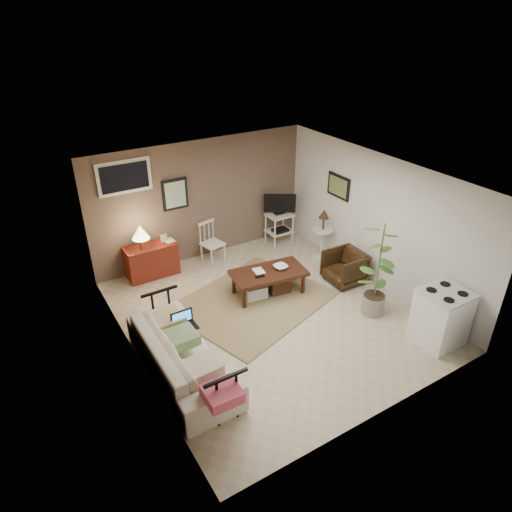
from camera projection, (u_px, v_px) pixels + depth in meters
floor at (270, 315)px, 7.68m from camera, size 5.00×5.00×0.00m
art_back at (175, 194)px, 8.57m from camera, size 0.50×0.03×0.60m
art_right at (339, 186)px, 8.74m from camera, size 0.03×0.60×0.45m
window at (124, 177)px, 7.92m from camera, size 0.96×0.03×0.60m
rug at (253, 301)px, 8.00m from camera, size 2.96×2.64×0.02m
coffee_table at (268, 281)px, 8.10m from camera, size 1.38×0.85×0.49m
sofa at (181, 349)px, 6.26m from camera, size 0.65×2.21×0.86m
sofa_pillows at (192, 353)px, 6.05m from camera, size 0.42×2.10×0.15m
sofa_end_rails at (190, 349)px, 6.35m from camera, size 0.59×2.21×0.74m
laptop at (184, 322)px, 6.58m from camera, size 0.34×0.25×0.23m
red_console at (151, 258)px, 8.61m from camera, size 0.96×0.42×1.10m
spindle_chair at (212, 244)px, 9.09m from camera, size 0.45×0.45×0.84m
tv_stand at (280, 217)px, 9.73m from camera, size 0.59×0.43×1.12m
side_table at (323, 229)px, 9.07m from camera, size 0.40×0.40×1.08m
armchair at (345, 266)px, 8.44m from camera, size 0.63×0.67×0.67m
potted_plant at (379, 267)px, 7.30m from camera, size 0.42×0.42×1.69m
stove at (441, 317)px, 6.88m from camera, size 0.69×0.64×0.90m
bowl at (281, 262)px, 8.05m from camera, size 0.24×0.07×0.24m
book_table at (254, 267)px, 7.92m from camera, size 0.17×0.04×0.24m
book_console at (164, 237)px, 8.56m from camera, size 0.18×0.04×0.24m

